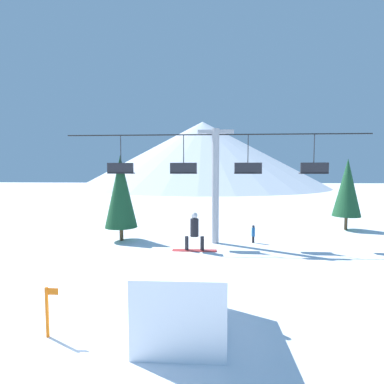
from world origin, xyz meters
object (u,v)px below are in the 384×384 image
snowboarder (194,232)px  distant_skier (253,233)px  trail_marker (48,310)px  snow_ramp (183,296)px  pine_tree_near (121,191)px

snowboarder → distant_skier: snowboarder is taller
trail_marker → distant_skier: bearing=57.3°
snow_ramp → trail_marker: size_ratio=2.19×
snowboarder → pine_tree_near: pine_tree_near is taller
pine_tree_near → snowboarder: bearing=-61.2°
snow_ramp → pine_tree_near: (-5.41, 11.60, 2.40)m
snowboarder → distant_skier: (3.50, 10.20, -2.16)m
pine_tree_near → distant_skier: bearing=-1.0°
pine_tree_near → trail_marker: size_ratio=3.98×
snowboarder → trail_marker: (-4.25, -1.88, -2.01)m
snow_ramp → distant_skier: snow_ramp is taller
snow_ramp → trail_marker: snow_ramp is taller
snowboarder → pine_tree_near: size_ratio=0.25×
snowboarder → pine_tree_near: 11.84m
trail_marker → distant_skier: size_ratio=1.23×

